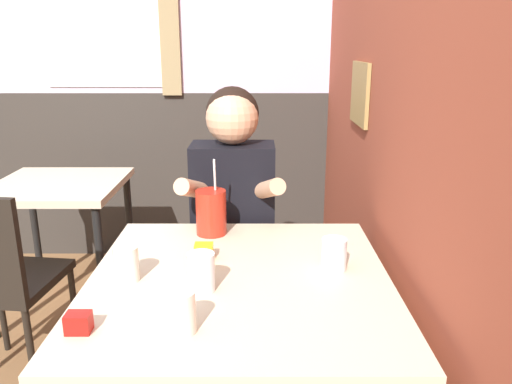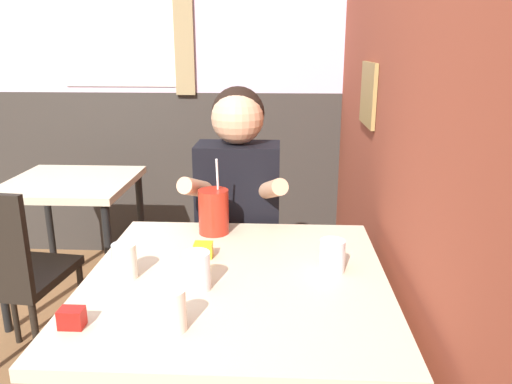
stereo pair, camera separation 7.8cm
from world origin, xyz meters
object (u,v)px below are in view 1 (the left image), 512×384
main_table (240,296)px  person_seated (233,226)px  background_table (59,201)px  cocktail_pitcher (211,212)px

main_table → person_seated: (-0.05, 0.61, 0.00)m
main_table → background_table: same height
cocktail_pitcher → person_seated: bearing=74.4°
main_table → cocktail_pitcher: size_ratio=3.29×
background_table → cocktail_pitcher: size_ratio=2.54×
main_table → cocktail_pitcher: 0.41m
person_seated → cocktail_pitcher: bearing=-105.6°
background_table → person_seated: person_seated is taller
main_table → person_seated: size_ratio=0.76×
main_table → cocktail_pitcher: bearing=107.6°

